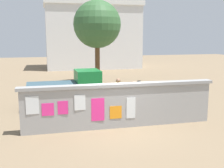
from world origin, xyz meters
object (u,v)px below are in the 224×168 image
at_px(person_bystander, 118,92).
at_px(auto_rickshaw_truck, 68,89).
at_px(bicycle_near, 165,108).
at_px(bicycle_far, 137,91).
at_px(person_walking, 134,95).
at_px(motorcycle, 154,96).
at_px(tree_roadside, 97,25).

bearing_deg(person_bystander, auto_rickshaw_truck, 144.48).
height_order(bicycle_near, bicycle_far, same).
bearing_deg(bicycle_near, bicycle_far, 89.60).
xyz_separation_m(bicycle_near, bicycle_far, (0.03, 4.05, 0.00)).
xyz_separation_m(auto_rickshaw_truck, person_bystander, (2.19, -1.56, 0.09)).
bearing_deg(person_walking, bicycle_near, -7.42).
relative_size(bicycle_near, person_bystander, 1.05).
relative_size(bicycle_near, person_walking, 1.05).
distance_m(motorcycle, person_walking, 2.58).
xyz_separation_m(auto_rickshaw_truck, tree_roadside, (2.73, 6.53, 3.46)).
xyz_separation_m(motorcycle, bicycle_near, (-0.29, -2.05, -0.10)).
bearing_deg(person_bystander, tree_roadside, 86.15).
distance_m(motorcycle, bicycle_far, 2.02).
distance_m(auto_rickshaw_truck, motorcycle, 4.43).
xyz_separation_m(auto_rickshaw_truck, motorcycle, (4.37, -0.59, -0.44)).
bearing_deg(bicycle_near, tree_roadside, 98.33).
distance_m(bicycle_far, person_walking, 4.18).
distance_m(bicycle_far, person_bystander, 3.59).
height_order(auto_rickshaw_truck, bicycle_near, auto_rickshaw_truck).
bearing_deg(bicycle_far, auto_rickshaw_truck, -160.98).
height_order(motorcycle, person_walking, person_walking).
bearing_deg(person_bystander, motorcycle, 24.09).
xyz_separation_m(motorcycle, bicycle_far, (-0.27, 2.00, -0.10)).
xyz_separation_m(bicycle_near, person_bystander, (-1.89, 1.08, 0.62)).
height_order(bicycle_near, tree_roadside, tree_roadside).
bearing_deg(auto_rickshaw_truck, motorcycle, -7.66).
xyz_separation_m(bicycle_near, tree_roadside, (-1.34, 9.17, 3.99)).
bearing_deg(bicycle_far, person_bystander, -122.76).
bearing_deg(tree_roadside, bicycle_near, -81.67).
bearing_deg(bicycle_near, motorcycle, 81.87).
relative_size(bicycle_near, tree_roadside, 0.28).
bearing_deg(person_walking, motorcycle, 47.57).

